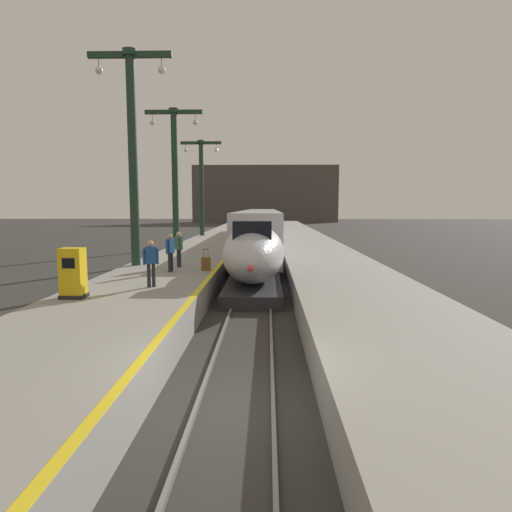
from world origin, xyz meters
The scene contains 16 objects.
ground_plane centered at (0.00, 0.00, 0.00)m, with size 260.00×260.00×0.00m, color #33302D.
platform_left centered at (-4.05, 24.75, 0.53)m, with size 4.80×110.00×1.05m, color gray.
platform_right centered at (4.05, 24.75, 0.53)m, with size 4.80×110.00×1.05m, color gray.
platform_left_safety_stripe centered at (-1.77, 24.75, 1.05)m, with size 0.20×107.80×0.01m, color yellow.
rail_main_left centered at (-0.75, 27.50, 0.06)m, with size 0.08×110.00×0.12m, color slate.
rail_main_right centered at (0.75, 27.50, 0.06)m, with size 0.08×110.00×0.12m, color slate.
highspeed_train_main centered at (0.00, 27.01, 1.92)m, with size 2.92×39.18×3.60m.
station_column_mid centered at (-5.90, 13.38, 7.15)m, with size 4.00×0.68×10.27m.
station_column_far centered at (-5.90, 23.11, 6.82)m, with size 4.00×0.68×9.65m.
station_column_distant centered at (-5.90, 35.66, 6.64)m, with size 4.00×0.68×9.31m.
passenger_near_edge centered at (-3.68, 11.17, 2.04)m, with size 0.34×0.54×1.69m.
passenger_mid_platform centered at (-3.58, 7.47, 2.04)m, with size 0.53×0.35×1.69m.
passenger_far_waiting centered at (-3.61, 12.70, 2.04)m, with size 0.41×0.47×1.69m.
rolling_suitcase centered at (-2.17, 11.63, 1.35)m, with size 0.40×0.22×0.98m.
ticket_machine_yellow centered at (-5.55, 5.49, 1.79)m, with size 0.76×0.62×1.60m.
terminus_back_wall centered at (0.00, 102.00, 7.00)m, with size 36.00×2.00×14.00m, color #4C4742.
Camera 1 is at (0.63, -8.20, 3.96)m, focal length 30.98 mm.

